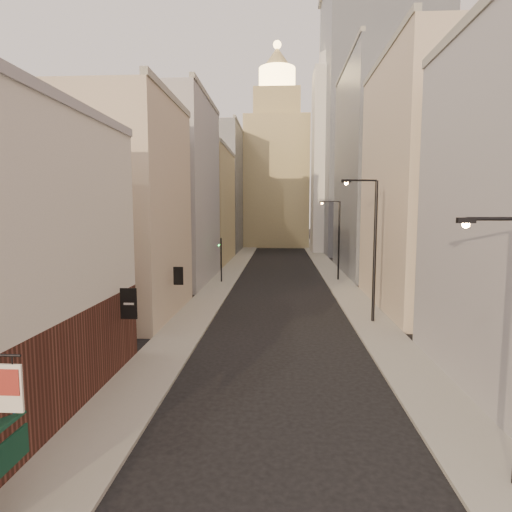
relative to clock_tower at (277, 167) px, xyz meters
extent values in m
cube|color=gray|center=(-5.50, -37.00, -17.56)|extent=(3.00, 140.00, 0.15)
cube|color=gray|center=(7.50, -37.00, -17.56)|extent=(3.00, 140.00, 0.15)
cube|color=#9C9CA2|center=(-7.20, -83.00, -5.53)|extent=(0.60, 16.00, 0.40)
cube|color=maroon|center=(-5.10, -89.00, -13.33)|extent=(0.70, 0.10, 0.60)
cube|color=blue|center=(-6.95, -85.80, -15.43)|extent=(0.08, 0.40, 0.50)
cube|color=black|center=(-6.30, -78.00, -14.03)|extent=(0.80, 0.08, 1.50)
cube|color=black|center=(-6.30, -68.00, -14.23)|extent=(0.70, 0.08, 1.30)
cube|color=#C1AE94|center=(-11.00, -66.00, -9.63)|extent=(8.00, 12.00, 16.00)
cube|color=#9C9CA2|center=(-11.00, -50.00, -7.63)|extent=(8.00, 16.00, 20.00)
cube|color=tan|center=(-11.00, -32.00, -9.13)|extent=(8.00, 18.00, 17.00)
cube|color=gray|center=(-11.00, -12.00, -5.63)|extent=(8.00, 20.00, 24.00)
cube|color=#C1AE94|center=(13.00, -62.00, -7.63)|extent=(8.00, 16.00, 20.00)
cube|color=gray|center=(13.00, -42.00, -4.63)|extent=(8.00, 20.00, 26.00)
cube|color=gray|center=(19.00, -14.00, 7.37)|extent=(20.00, 22.00, 50.00)
cube|color=tan|center=(0.00, 0.00, -3.63)|extent=(14.00, 14.00, 28.00)
cube|color=tan|center=(0.00, 0.00, 13.37)|extent=(10.00, 10.00, 6.00)
cylinder|color=#FFCC72|center=(0.00, 0.00, 18.87)|extent=(8.00, 8.00, 5.00)
cone|color=tan|center=(0.00, 0.00, 23.37)|extent=(7.00, 7.00, 5.00)
sphere|color=#FFCC72|center=(0.00, 0.00, 26.37)|extent=(1.80, 1.80, 1.80)
cube|color=silver|center=(11.00, -14.00, -0.63)|extent=(8.00, 8.00, 34.00)
cylinder|color=silver|center=(11.00, -14.00, 17.87)|extent=(6.00, 6.00, 3.00)
sphere|color=#9C9CA2|center=(11.00, -14.00, 20.37)|extent=(4.40, 4.40, 4.40)
cylinder|color=black|center=(11.00, -14.00, 22.87)|extent=(0.60, 0.60, 2.00)
cylinder|color=black|center=(6.93, -85.63, -9.81)|extent=(1.74, 0.17, 0.10)
cube|color=black|center=(6.06, -85.60, -9.85)|extent=(0.48, 0.21, 0.16)
sphere|color=#FF9D3F|center=(6.06, -85.60, -9.97)|extent=(0.21, 0.21, 0.21)
cylinder|color=black|center=(7.61, -67.29, -12.58)|extent=(0.22, 0.22, 10.10)
cylinder|color=black|center=(6.51, -67.55, -7.53)|extent=(2.21, 0.65, 0.13)
cube|color=black|center=(5.42, -67.81, -7.59)|extent=(0.66, 0.38, 0.20)
sphere|color=#FF9D3F|center=(5.42, -67.81, -7.73)|extent=(0.27, 0.27, 0.27)
cylinder|color=black|center=(7.59, -48.83, -13.12)|extent=(0.20, 0.20, 9.03)
cylinder|color=black|center=(6.63, -48.52, -8.60)|extent=(1.95, 0.74, 0.12)
cube|color=black|center=(5.68, -48.20, -8.65)|extent=(0.59, 0.38, 0.18)
sphere|color=#FF9D3F|center=(5.68, -48.20, -8.78)|extent=(0.24, 0.24, 0.24)
cylinder|color=black|center=(-5.58, -51.08, -15.13)|extent=(0.16, 0.16, 5.00)
imported|color=black|center=(-5.58, -51.08, -13.43)|extent=(0.50, 0.50, 1.23)
sphere|color=#19E533|center=(-5.83, -51.08, -13.43)|extent=(0.16, 0.16, 0.16)
camera|label=1|loc=(0.95, -97.72, -9.57)|focal=30.00mm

